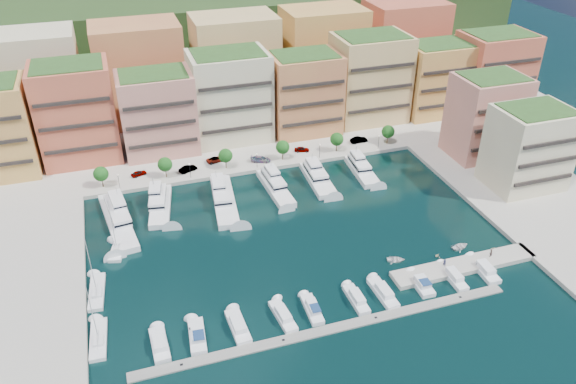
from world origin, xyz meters
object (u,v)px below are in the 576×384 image
object	(u,v)px
cruiser_9	(484,270)
cruiser_6	(383,293)
lamppost_0	(118,179)
car_5	(359,140)
sailboat_0	(99,340)
tree_4	(337,139)
yacht_4	(317,178)
car_4	(302,149)
sailboat_2	(118,251)
lamppost_1	(190,168)
tender_2	(460,247)
car_0	(139,173)
yacht_3	(275,185)
cruiser_4	(312,309)
cruiser_3	(283,316)
person_0	(444,263)
yacht_2	(223,198)
car_3	(261,159)
lamppost_4	(379,140)
cruiser_8	(453,277)
tree_0	(101,174)
sailboat_1	(97,293)
tree_1	(165,164)
tree_3	(283,147)
cruiser_2	(238,327)
tender_0	(396,260)
tree_5	(388,132)
lamppost_3	(320,149)
cruiser_0	(160,345)
car_2	(215,159)
yacht_1	(160,204)
tender_1	(437,255)
cruiser_5	(356,299)
car_1	(188,169)
yacht_0	(117,218)
lamppost_2	(257,158)
person_1	(491,253)
cruiser_7	(421,284)
tree_2	(226,156)
cruiser_1	(197,336)

from	to	relation	value
cruiser_9	cruiser_6	bearing A→B (deg)	-179.99
lamppost_0	car_5	distance (m)	68.63
cruiser_9	sailboat_0	xyz separation A→B (m)	(-76.15, 4.69, -0.24)
tree_4	yacht_4	size ratio (longest dim) A/B	0.32
cruiser_9	car_4	world-z (taller)	car_4
sailboat_0	sailboat_2	world-z (taller)	same
lamppost_1	tender_2	bearing A→B (deg)	-42.79
lamppost_1	car_0	bearing A→B (deg)	157.36
yacht_3	cruiser_4	size ratio (longest dim) A/B	2.36
cruiser_3	person_0	distance (m)	36.01
yacht_2	car_3	world-z (taller)	yacht_2
lamppost_4	sailboat_2	distance (m)	78.58
tree_4	cruiser_8	size ratio (longest dim) A/B	0.66
cruiser_3	car_4	size ratio (longest dim) A/B	2.13
tree_0	car_5	world-z (taller)	tree_0
lamppost_0	sailboat_1	size ratio (longest dim) A/B	0.32
car_0	tree_1	bearing A→B (deg)	-133.49
tree_0	tree_3	size ratio (longest dim) A/B	1.00
cruiser_2	tender_0	xyz separation A→B (m)	(36.39, 8.86, -0.15)
tree_5	yacht_3	size ratio (longest dim) A/B	0.30
lamppost_3	cruiser_0	size ratio (longest dim) A/B	0.51
lamppost_4	car_2	world-z (taller)	lamppost_4
lamppost_1	lamppost_3	world-z (taller)	same
yacht_1	cruiser_2	xyz separation A→B (m)	(8.37, -45.29, -0.54)
sailboat_0	tender_1	world-z (taller)	sailboat_0
lamppost_3	cruiser_5	size ratio (longest dim) A/B	0.51
cruiser_2	car_1	world-z (taller)	car_1
yacht_0	sailboat_0	world-z (taller)	sailboat_0
lamppost_0	cruiser_8	distance (m)	83.28
cruiser_6	lamppost_2	bearing A→B (deg)	100.32
cruiser_9	person_1	distance (m)	4.85
cruiser_6	tender_2	size ratio (longest dim) A/B	2.23
tree_5	cruiser_8	size ratio (longest dim) A/B	0.66
car_4	cruiser_4	bearing A→B (deg)	-179.82
tree_0	cruiser_4	world-z (taller)	tree_0
cruiser_2	cruiser_5	bearing A→B (deg)	0.01
lamppost_2	yacht_0	bearing A→B (deg)	-159.96
lamppost_2	cruiser_7	world-z (taller)	lamppost_2
lamppost_1	yacht_3	distance (m)	22.60
sailboat_0	tree_2	bearing A→B (deg)	56.70
yacht_1	yacht_4	bearing A→B (deg)	0.24
tree_2	cruiser_2	xyz separation A→B (m)	(-10.88, -58.10, -4.20)
cruiser_1	car_2	distance (m)	64.60
cruiser_7	sailboat_1	bearing A→B (deg)	163.87
tree_5	yacht_4	distance (m)	29.62
tree_2	car_2	bearing A→B (deg)	114.68
tree_1	sailboat_1	bearing A→B (deg)	-115.17
cruiser_0	yacht_4	bearing A→B (deg)	44.40
yacht_3	cruiser_1	distance (m)	53.02
lamppost_2	tender_0	bearing A→B (deg)	-69.54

